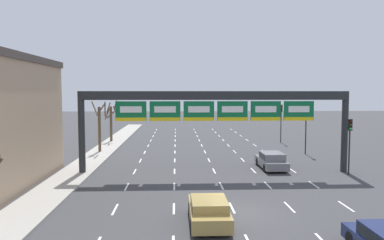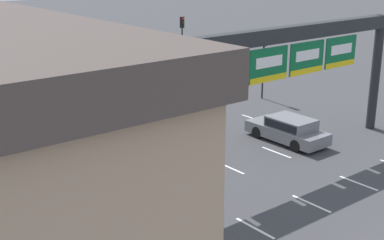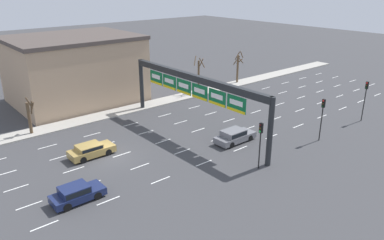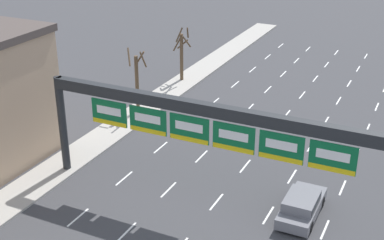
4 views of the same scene
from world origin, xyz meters
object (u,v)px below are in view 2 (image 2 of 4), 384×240
object	(u,v)px
car_grey	(289,129)
traffic_light_mid_block	(182,34)
sign_gantry	(243,60)
traffic_light_near_gantry	(264,52)

from	to	relation	value
car_grey	traffic_light_mid_block	world-z (taller)	traffic_light_mid_block
sign_gantry	traffic_light_mid_block	distance (m)	20.98
sign_gantry	traffic_light_near_gantry	bearing A→B (deg)	39.79
sign_gantry	traffic_light_near_gantry	xyz separation A→B (m)	(10.55, 8.79, -2.06)
traffic_light_near_gantry	traffic_light_mid_block	bearing A→B (deg)	90.20
car_grey	traffic_light_mid_block	xyz separation A→B (m)	(5.50, 16.60, 2.76)
traffic_light_mid_block	traffic_light_near_gantry	bearing A→B (deg)	-89.80
traffic_light_near_gantry	traffic_light_mid_block	distance (m)	9.27
car_grey	traffic_light_mid_block	bearing A→B (deg)	71.67
sign_gantry	car_grey	xyz separation A→B (m)	(5.02, 1.45, -4.62)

